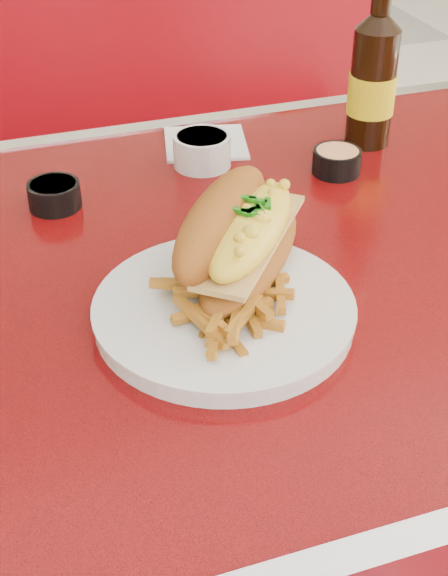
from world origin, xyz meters
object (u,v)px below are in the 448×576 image
object	(u,v)px
mac_hoagie	(240,235)
sauce_cup_left	(54,194)
fork	(262,276)
booth_bench_far	(161,247)
gravy_ramekin	(202,149)
dinner_plate	(224,311)
beer_bottle	(373,77)
diner_table	(314,352)
sauce_cup_right	(337,160)

from	to	relation	value
mac_hoagie	sauce_cup_left	size ratio (longest dim) A/B	2.90
sauce_cup_left	fork	bearing A→B (deg)	-54.80
booth_bench_far	fork	xyz separation A→B (m)	(-0.10, -0.87, 0.50)
fork	gravy_ramekin	distance (m)	0.31
dinner_plate	beer_bottle	world-z (taller)	beer_bottle
diner_table	booth_bench_far	size ratio (longest dim) A/B	1.03
booth_bench_far	beer_bottle	world-z (taller)	beer_bottle
dinner_plate	sauce_cup_left	xyz separation A→B (m)	(-0.13, 0.29, 0.01)
booth_bench_far	dinner_plate	bearing A→B (deg)	-99.81
mac_hoagie	gravy_ramekin	world-z (taller)	mac_hoagie
dinner_plate	sauce_cup_right	bearing A→B (deg)	46.37
mac_hoagie	gravy_ramekin	bearing A→B (deg)	29.18
diner_table	mac_hoagie	bearing A→B (deg)	-160.55
diner_table	booth_bench_far	world-z (taller)	booth_bench_far
dinner_plate	beer_bottle	distance (m)	0.49
fork	beer_bottle	world-z (taller)	beer_bottle
sauce_cup_left	beer_bottle	distance (m)	0.47
mac_hoagie	dinner_plate	bearing A→B (deg)	-174.80
fork	beer_bottle	size ratio (longest dim) A/B	0.51
sauce_cup_left	sauce_cup_right	world-z (taller)	same
mac_hoagie	sauce_cup_left	distance (m)	0.29
gravy_ramekin	sauce_cup_left	distance (m)	0.22
sauce_cup_left	sauce_cup_right	size ratio (longest dim) A/B	1.14
sauce_cup_left	diner_table	bearing A→B (deg)	-34.85
mac_hoagie	beer_bottle	world-z (taller)	beer_bottle
mac_hoagie	gravy_ramekin	distance (m)	0.30
diner_table	gravy_ramekin	distance (m)	0.32
sauce_cup_right	fork	bearing A→B (deg)	-130.76
mac_hoagie	sauce_cup_left	world-z (taller)	mac_hoagie
booth_bench_far	mac_hoagie	xyz separation A→B (m)	(-0.12, -0.85, 0.55)
booth_bench_far	sauce_cup_right	xyz separation A→B (m)	(0.10, -0.64, 0.50)
diner_table	sauce_cup_right	world-z (taller)	sauce_cup_right
gravy_ramekin	diner_table	bearing A→B (deg)	-74.25
booth_bench_far	gravy_ramekin	distance (m)	0.76
mac_hoagie	gravy_ramekin	xyz separation A→B (m)	(0.05, 0.29, -0.04)
diner_table	beer_bottle	size ratio (longest dim) A/B	4.66
sauce_cup_right	dinner_plate	bearing A→B (deg)	-133.63
sauce_cup_left	beer_bottle	xyz separation A→B (m)	(0.46, 0.05, 0.08)
diner_table	dinner_plate	distance (m)	0.25
booth_bench_far	sauce_cup_left	bearing A→B (deg)	-114.72
diner_table	booth_bench_far	distance (m)	0.87
gravy_ramekin	dinner_plate	bearing A→B (deg)	-104.05
diner_table	fork	bearing A→B (deg)	-148.98
sauce_cup_left	booth_bench_far	bearing A→B (deg)	65.28
fork	dinner_plate	bearing A→B (deg)	99.39
booth_bench_far	sauce_cup_right	bearing A→B (deg)	-81.49
fork	beer_bottle	bearing A→B (deg)	-66.87
sauce_cup_right	beer_bottle	size ratio (longest dim) A/B	0.29
sauce_cup_right	mac_hoagie	bearing A→B (deg)	-135.80
dinner_plate	diner_table	bearing A→B (deg)	31.87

